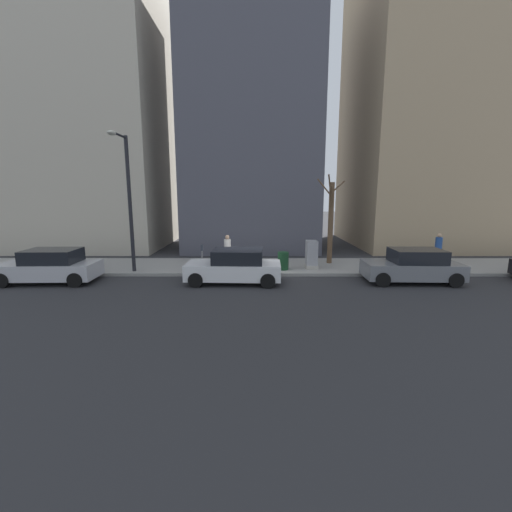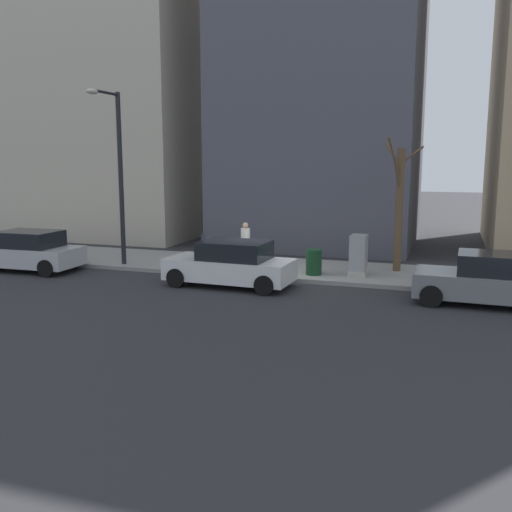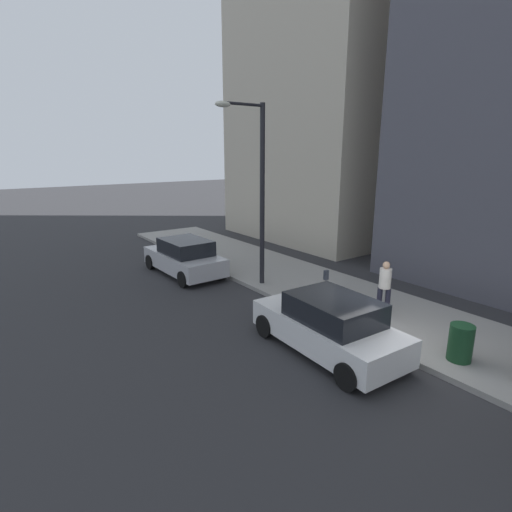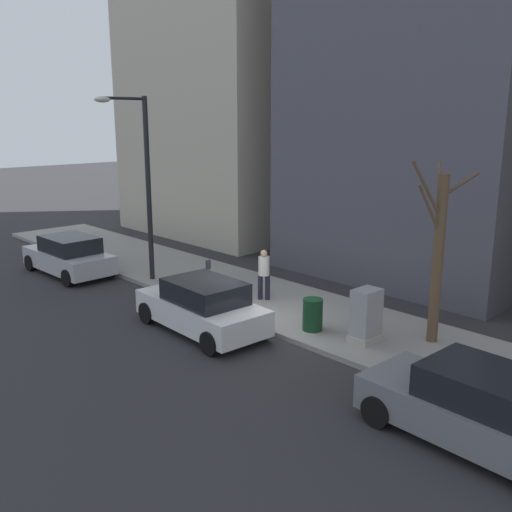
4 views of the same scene
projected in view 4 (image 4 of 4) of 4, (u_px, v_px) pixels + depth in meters
ground_plane at (250, 328)px, 16.52m from camera, size 120.00×120.00×0.00m
sidewalk at (296, 310)px, 17.83m from camera, size 4.00×36.00×0.15m
parked_car_grey at (478, 408)px, 10.46m from camera, size 2.02×4.25×1.52m
parked_car_white at (202, 307)px, 16.09m from camera, size 2.06×4.27×1.52m
parked_car_silver at (69, 256)px, 21.99m from camera, size 2.03×4.25×1.52m
parking_meter at (208, 276)px, 18.31m from camera, size 0.14×0.10×1.35m
utility_box at (366, 316)px, 14.99m from camera, size 0.83×0.61×1.43m
streetlamp at (141, 174)px, 19.91m from camera, size 1.97×0.32×6.50m
bare_tree at (438, 254)px, 14.60m from camera, size 1.79×1.43×4.81m
trash_bin at (313, 314)px, 15.84m from camera, size 0.56×0.56×0.90m
pedestrian_midblock at (264, 272)px, 18.40m from camera, size 0.36×0.36×1.66m
office_block_center at (446, 28)px, 21.17m from camera, size 9.18×9.18×18.32m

